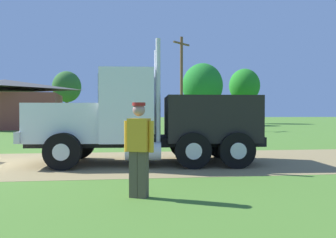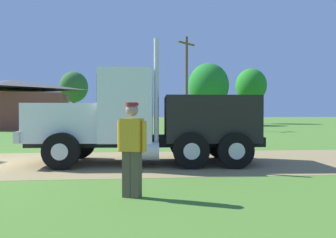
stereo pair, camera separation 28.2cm
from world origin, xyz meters
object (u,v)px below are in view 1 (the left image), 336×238
truck_foreground_white (148,120)px  utility_pole_near (181,81)px  visitor_standing_near (139,146)px  shed_building (5,105)px

truck_foreground_white → utility_pole_near: bearing=78.1°
visitor_standing_near → utility_pole_near: size_ratio=0.21×
visitor_standing_near → utility_pole_near: 24.34m
truck_foreground_white → shed_building: (-12.49, 23.82, 0.96)m
utility_pole_near → visitor_standing_near: bearing=-100.8°
truck_foreground_white → shed_building: 26.91m
truck_foreground_white → visitor_standing_near: (-0.42, -4.24, -0.37)m
visitor_standing_near → utility_pole_near: bearing=79.2°
visitor_standing_near → utility_pole_near: utility_pole_near is taller
truck_foreground_white → visitor_standing_near: bearing=-95.7°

